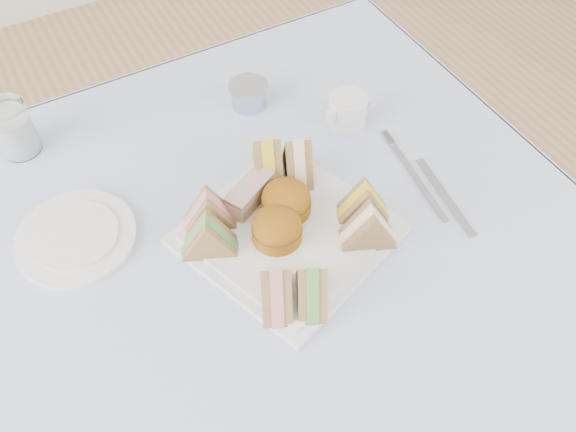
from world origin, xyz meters
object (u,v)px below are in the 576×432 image
water_glass (13,129)px  table (272,375)px  serving_plate (288,234)px  creamer_jug (348,111)px

water_glass → table: bearing=-59.1°
serving_plate → water_glass: size_ratio=2.80×
water_glass → serving_plate: bearing=-51.4°
water_glass → creamer_jug: (0.51, -0.21, -0.02)m
table → creamer_jug: bearing=37.1°
table → water_glass: size_ratio=9.48×
table → creamer_jug: size_ratio=13.86×
water_glass → creamer_jug: bearing=-22.7°
table → serving_plate: bearing=32.6°
water_glass → creamer_jug: water_glass is taller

